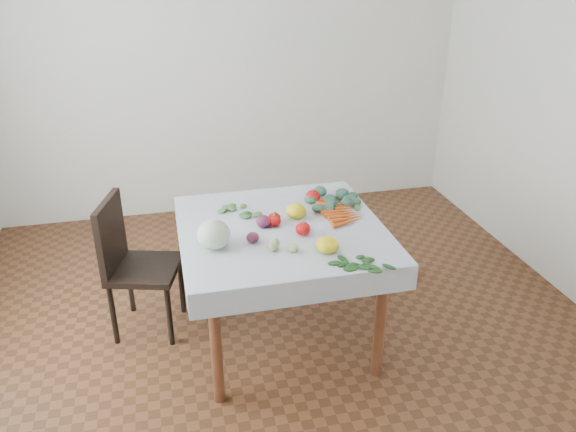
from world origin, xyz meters
The scene contains 19 objects.
ground centered at (0.00, 0.00, 0.00)m, with size 4.00×4.00×0.00m, color brown.
back_wall centered at (0.00, 2.00, 1.35)m, with size 4.00×0.04×2.70m, color silver.
table centered at (0.00, 0.00, 0.65)m, with size 1.00×1.00×0.75m.
tablecloth centered at (0.00, 0.00, 0.75)m, with size 1.12×1.12×0.01m, color white.
chair centered at (-0.85, 0.32, 0.50)m, with size 0.48×0.48×0.87m.
cabbage centered at (-0.39, -0.15, 0.83)m, with size 0.17×0.17×0.15m, color beige.
tomato_a centered at (-0.03, 0.03, 0.79)m, with size 0.07×0.07×0.06m, color red.
tomato_b centered at (0.26, 0.28, 0.80)m, with size 0.09×0.09×0.08m, color red.
tomato_c centered at (-0.03, 0.06, 0.79)m, with size 0.07×0.07×0.06m, color red.
tomato_d centered at (0.09, -0.12, 0.79)m, with size 0.08×0.08×0.07m, color red.
heirloom_back centered at (0.11, 0.10, 0.80)m, with size 0.12×0.12×0.08m, color yellow.
heirloom_front centered at (0.17, -0.33, 0.80)m, with size 0.12×0.12×0.08m, color yellow.
onion_a centered at (-0.19, -0.14, 0.79)m, with size 0.07×0.07×0.06m, color #511736.
onion_b centered at (-0.10, 0.03, 0.79)m, with size 0.08×0.08×0.07m, color #511736.
tomatillo_cluster centered at (-0.06, -0.26, 0.78)m, with size 0.12×0.11×0.05m.
carrot_bunch centered at (0.38, 0.09, 0.77)m, with size 0.22×0.39×0.03m.
kale_bunch centered at (0.41, 0.25, 0.78)m, with size 0.35×0.28×0.05m.
basil_bunch centered at (0.30, -0.48, 0.76)m, with size 0.29×0.21×0.01m.
dill_bunch centered at (-0.20, 0.24, 0.77)m, with size 0.21×0.18×0.02m.
Camera 1 is at (-0.61, -2.72, 2.16)m, focal length 35.00 mm.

